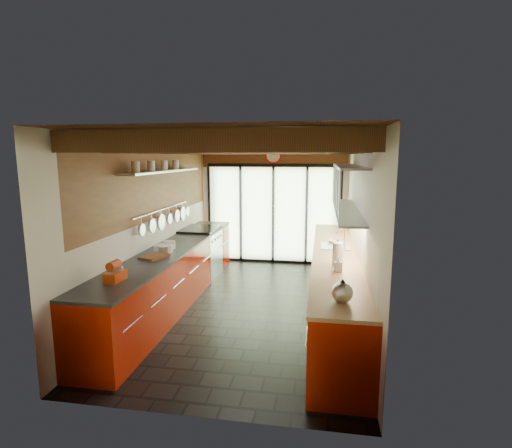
{
  "coord_description": "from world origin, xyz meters",
  "views": [
    {
      "loc": [
        1.05,
        -5.89,
        2.34
      ],
      "look_at": [
        0.0,
        0.4,
        1.25
      ],
      "focal_mm": 28.0,
      "sensor_mm": 36.0,
      "label": 1
    }
  ],
  "objects_px": {
    "stand_mixer": "(115,273)",
    "soap_bottle": "(338,264)",
    "paper_towel": "(338,254)",
    "kettle": "(342,291)",
    "bowl": "(334,242)"
  },
  "relations": [
    {
      "from": "stand_mixer",
      "to": "kettle",
      "type": "relative_size",
      "value": 1.0
    },
    {
      "from": "kettle",
      "to": "soap_bottle",
      "type": "relative_size",
      "value": 1.49
    },
    {
      "from": "kettle",
      "to": "bowl",
      "type": "bearing_deg",
      "value": 90.0
    },
    {
      "from": "kettle",
      "to": "soap_bottle",
      "type": "bearing_deg",
      "value": 90.0
    },
    {
      "from": "stand_mixer",
      "to": "paper_towel",
      "type": "bearing_deg",
      "value": 22.67
    },
    {
      "from": "paper_towel",
      "to": "bowl",
      "type": "height_order",
      "value": "paper_towel"
    },
    {
      "from": "paper_towel",
      "to": "bowl",
      "type": "relative_size",
      "value": 1.77
    },
    {
      "from": "stand_mixer",
      "to": "soap_bottle",
      "type": "height_order",
      "value": "stand_mixer"
    },
    {
      "from": "kettle",
      "to": "paper_towel",
      "type": "relative_size",
      "value": 0.75
    },
    {
      "from": "paper_towel",
      "to": "bowl",
      "type": "xyz_separation_m",
      "value": [
        0.0,
        1.41,
        -0.13
      ]
    },
    {
      "from": "kettle",
      "to": "bowl",
      "type": "xyz_separation_m",
      "value": [
        0.0,
        2.73,
        -0.08
      ]
    },
    {
      "from": "kettle",
      "to": "bowl",
      "type": "distance_m",
      "value": 2.73
    },
    {
      "from": "kettle",
      "to": "paper_towel",
      "type": "height_order",
      "value": "paper_towel"
    },
    {
      "from": "paper_towel",
      "to": "kettle",
      "type": "bearing_deg",
      "value": -90.0
    },
    {
      "from": "stand_mixer",
      "to": "soap_bottle",
      "type": "relative_size",
      "value": 1.49
    }
  ]
}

